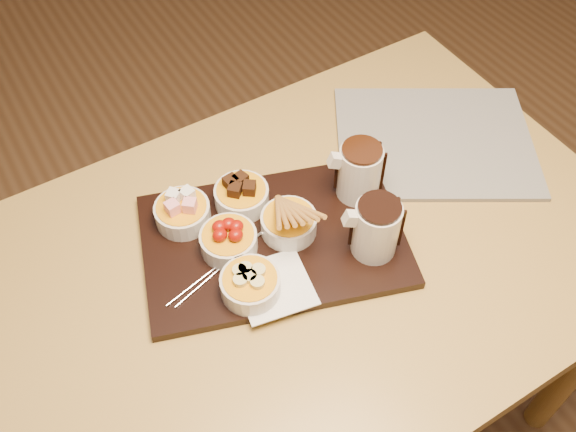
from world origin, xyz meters
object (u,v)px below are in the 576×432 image
serving_board (274,241)px  pitcher_milk_chocolate (359,172)px  dining_table (301,283)px  newspaper (435,141)px  bowl_strawberries (229,242)px  pitcher_dark_chocolate (376,229)px

serving_board → pitcher_milk_chocolate: size_ratio=4.25×
dining_table → pitcher_milk_chocolate: 0.24m
newspaper → dining_table: bearing=-134.9°
dining_table → serving_board: bearing=126.0°
pitcher_milk_chocolate → newspaper: (0.22, 0.04, -0.07)m
dining_table → newspaper: bearing=13.9°
dining_table → serving_board: (-0.03, 0.04, 0.11)m
dining_table → bowl_strawberries: bowl_strawberries is taller
newspaper → pitcher_milk_chocolate: bearing=-139.2°
pitcher_dark_chocolate → pitcher_milk_chocolate: same height
serving_board → newspaper: serving_board is taller
bowl_strawberries → pitcher_milk_chocolate: size_ratio=0.92×
dining_table → pitcher_dark_chocolate: 0.21m
newspaper → pitcher_dark_chocolate: bearing=-118.7°
bowl_strawberries → dining_table: bearing=-30.7°
serving_board → pitcher_milk_chocolate: 0.20m
pitcher_dark_chocolate → pitcher_milk_chocolate: 0.13m
dining_table → pitcher_dark_chocolate: pitcher_dark_chocolate is taller
bowl_strawberries → pitcher_milk_chocolate: bearing=-2.1°
pitcher_dark_chocolate → newspaper: 0.32m
bowl_strawberries → pitcher_dark_chocolate: size_ratio=0.92×
pitcher_milk_chocolate → newspaper: size_ratio=0.28×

